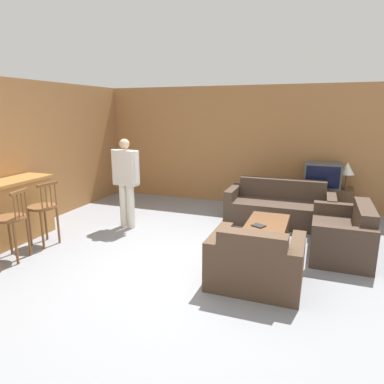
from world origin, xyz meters
TOP-DOWN VIEW (x-y plane):
  - ground_plane at (0.00, 0.00)m, footprint 24.00×24.00m
  - wall_back at (0.00, 3.68)m, footprint 9.40×0.08m
  - wall_left at (-3.25, 1.34)m, footprint 0.08×8.68m
  - bar_chair_mid at (-2.32, -0.51)m, footprint 0.50×0.50m
  - bar_chair_far at (-2.32, 0.08)m, footprint 0.48×0.48m
  - couch_far at (1.01, 2.49)m, footprint 1.93×0.88m
  - armchair_near at (1.02, -0.07)m, footprint 1.09×0.83m
  - loveseat_right at (2.06, 1.34)m, footprint 0.81×1.40m
  - coffee_table at (0.96, 1.22)m, footprint 0.60×1.04m
  - tv_unit at (1.73, 3.29)m, footprint 1.18×0.50m
  - tv at (1.73, 3.29)m, footprint 0.69×0.50m
  - book_on_table at (0.87, 0.97)m, footprint 0.22×0.21m
  - table_lamp at (2.17, 3.29)m, footprint 0.26×0.26m
  - person_by_window at (-1.54, 1.27)m, footprint 0.59×0.25m

SIDE VIEW (x-z plane):
  - ground_plane at x=0.00m, z-range 0.00..0.00m
  - loveseat_right at x=2.06m, z-range -0.10..0.66m
  - couch_far at x=1.01m, z-range -0.11..0.68m
  - armchair_near at x=1.02m, z-range -0.10..0.67m
  - tv_unit at x=1.73m, z-range 0.00..0.58m
  - coffee_table at x=0.96m, z-range 0.14..0.54m
  - book_on_table at x=0.87m, z-range 0.40..0.42m
  - bar_chair_mid at x=-2.32m, z-range 0.04..1.06m
  - bar_chair_far at x=-2.32m, z-range 0.04..1.06m
  - tv at x=1.73m, z-range 0.58..1.07m
  - person_by_window at x=-1.54m, z-range 0.10..1.70m
  - table_lamp at x=2.17m, z-range 0.70..1.22m
  - wall_back at x=0.00m, z-range 0.00..2.60m
  - wall_left at x=-3.25m, z-range 0.00..2.60m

